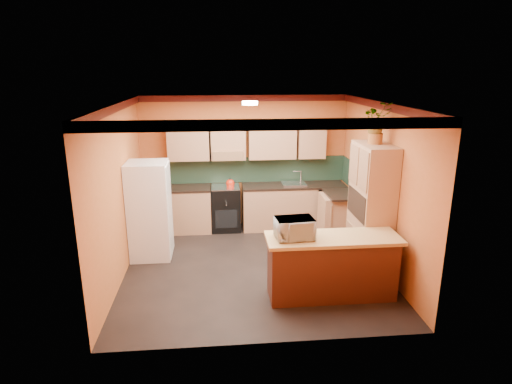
% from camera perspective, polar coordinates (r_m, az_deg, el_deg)
% --- Properties ---
extents(room_shell, '(4.24, 4.24, 2.72)m').
position_cam_1_polar(room_shell, '(6.94, -0.40, 6.87)').
color(room_shell, black).
rests_on(room_shell, ground).
extents(base_cabinets_back, '(3.65, 0.60, 0.88)m').
position_cam_1_polar(base_cabinets_back, '(8.83, 0.01, -2.12)').
color(base_cabinets_back, tan).
rests_on(base_cabinets_back, ground).
extents(countertop_back, '(3.65, 0.62, 0.04)m').
position_cam_1_polar(countertop_back, '(8.69, 0.01, 0.76)').
color(countertop_back, black).
rests_on(countertop_back, base_cabinets_back).
extents(stove, '(0.58, 0.58, 0.91)m').
position_cam_1_polar(stove, '(8.79, -4.05, -2.14)').
color(stove, black).
rests_on(stove, ground).
extents(kettle, '(0.21, 0.21, 0.18)m').
position_cam_1_polar(kettle, '(8.59, -3.45, 1.23)').
color(kettle, red).
rests_on(kettle, stove).
extents(sink, '(0.48, 0.40, 0.03)m').
position_cam_1_polar(sink, '(8.79, 5.05, 1.11)').
color(sink, silver).
rests_on(sink, countertop_back).
extents(base_cabinets_right, '(0.60, 0.80, 0.88)m').
position_cam_1_polar(base_cabinets_right, '(8.44, 11.28, -3.31)').
color(base_cabinets_right, tan).
rests_on(base_cabinets_right, ground).
extents(countertop_right, '(0.62, 0.80, 0.04)m').
position_cam_1_polar(countertop_right, '(8.30, 11.46, -0.32)').
color(countertop_right, black).
rests_on(countertop_right, base_cabinets_right).
extents(fridge, '(0.68, 0.66, 1.70)m').
position_cam_1_polar(fridge, '(7.61, -14.02, -2.40)').
color(fridge, white).
rests_on(fridge, ground).
extents(pantry, '(0.48, 0.90, 2.10)m').
position_cam_1_polar(pantry, '(7.04, 15.06, -2.28)').
color(pantry, tan).
rests_on(pantry, ground).
extents(fern_pot, '(0.22, 0.22, 0.16)m').
position_cam_1_polar(fern_pot, '(6.82, 15.61, 6.90)').
color(fern_pot, '#935123').
rests_on(fern_pot, pantry).
extents(fern, '(0.47, 0.42, 0.48)m').
position_cam_1_polar(fern, '(6.78, 15.82, 9.55)').
color(fern, tan).
rests_on(fern, fern_pot).
extents(breakfast_bar, '(1.80, 0.55, 0.88)m').
position_cam_1_polar(breakfast_bar, '(6.35, 10.04, -9.97)').
color(breakfast_bar, '#4B1B11').
rests_on(breakfast_bar, ground).
extents(bar_top, '(1.90, 0.65, 0.05)m').
position_cam_1_polar(bar_top, '(6.16, 10.26, -6.08)').
color(bar_top, tan).
rests_on(bar_top, breakfast_bar).
extents(microwave, '(0.56, 0.40, 0.29)m').
position_cam_1_polar(microwave, '(5.97, 5.14, -4.84)').
color(microwave, white).
rests_on(microwave, bar_top).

